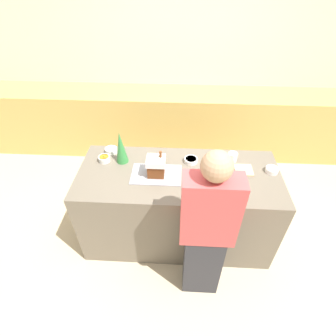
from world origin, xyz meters
The scene contains 16 objects.
ground_plane centered at (0.00, 0.00, 0.00)m, with size 12.00×12.00×0.00m, color #C6B28E.
wall_back centered at (0.00, 1.97, 1.30)m, with size 8.00×0.05×2.60m.
back_cabinet_block centered at (0.00, 1.64, 0.47)m, with size 6.00×0.60×0.94m.
kitchen_island centered at (0.00, 0.00, 0.45)m, with size 1.87×0.79×0.89m.
baking_tray centered at (-0.21, -0.03, 0.90)m, with size 0.45×0.29×0.01m.
gingerbread_house centered at (-0.21, -0.03, 1.00)m, with size 0.16×0.15×0.24m.
decorative_tree centered at (-0.55, 0.15, 1.06)m, with size 0.12×0.12×0.32m.
candy_bowl_far_right centered at (0.85, 0.07, 0.92)m, with size 0.12×0.12×0.04m.
candy_bowl_center_rear centered at (-0.72, 0.14, 0.92)m, with size 0.11×0.11×0.05m.
candy_bowl_far_left centered at (0.35, 0.07, 0.92)m, with size 0.13×0.13×0.04m.
candy_bowl_behind_tray centered at (0.11, 0.18, 0.91)m, with size 0.13×0.13×0.04m.
candy_bowl_beside_tree centered at (0.36, 0.22, 0.92)m, with size 0.13×0.13×0.05m.
candy_bowl_front_corner centered at (-0.69, 0.29, 0.92)m, with size 0.12×0.12×0.05m.
cookbook centered at (0.60, 0.07, 0.90)m, with size 0.16×0.16×0.02m.
mug centered at (0.51, 0.22, 0.94)m, with size 0.09×0.09×0.09m.
person centered at (0.23, -0.58, 0.81)m, with size 0.41×0.52×1.57m.
Camera 1 is at (-0.00, -1.81, 2.48)m, focal length 28.00 mm.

